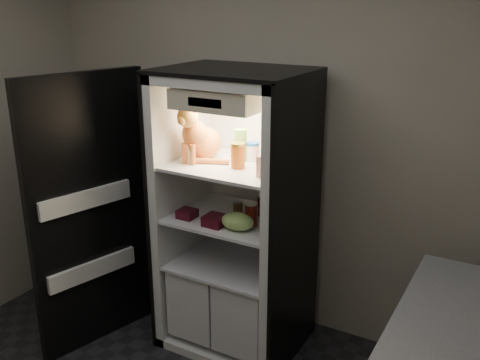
{
  "coord_description": "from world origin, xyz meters",
  "views": [
    {
      "loc": [
        1.63,
        -1.43,
        2.25
      ],
      "look_at": [
        0.06,
        1.32,
        1.19
      ],
      "focal_mm": 40.0,
      "sensor_mm": 36.0,
      "label": 1
    }
  ],
  "objects_px": {
    "soda_can_a": "(263,205)",
    "berry_box_right": "(215,220)",
    "tabby_cat": "(199,137)",
    "grape_bag": "(237,221)",
    "cream_carton": "(265,166)",
    "parmesan_shaker": "(241,145)",
    "refrigerator": "(238,233)",
    "pepper_jar": "(275,148)",
    "berry_box_left": "(187,214)",
    "mayo_tub": "(253,151)",
    "soda_can_c": "(251,214)",
    "condiment_jar": "(238,207)",
    "salsa_jar": "(238,155)",
    "soda_can_b": "(266,210)"
  },
  "relations": [
    {
      "from": "condiment_jar",
      "to": "berry_box_left",
      "type": "bearing_deg",
      "value": -137.65
    },
    {
      "from": "mayo_tub",
      "to": "grape_bag",
      "type": "bearing_deg",
      "value": -78.26
    },
    {
      "from": "tabby_cat",
      "to": "grape_bag",
      "type": "xyz_separation_m",
      "value": [
        0.36,
        -0.15,
        -0.45
      ]
    },
    {
      "from": "refrigerator",
      "to": "tabby_cat",
      "type": "distance_m",
      "value": 0.69
    },
    {
      "from": "salsa_jar",
      "to": "berry_box_right",
      "type": "xyz_separation_m",
      "value": [
        -0.09,
        -0.13,
        -0.4
      ]
    },
    {
      "from": "soda_can_a",
      "to": "grape_bag",
      "type": "relative_size",
      "value": 0.64
    },
    {
      "from": "condiment_jar",
      "to": "refrigerator",
      "type": "bearing_deg",
      "value": 127.37
    },
    {
      "from": "refrigerator",
      "to": "soda_can_c",
      "type": "distance_m",
      "value": 0.31
    },
    {
      "from": "soda_can_c",
      "to": "mayo_tub",
      "type": "bearing_deg",
      "value": 116.82
    },
    {
      "from": "tabby_cat",
      "to": "mayo_tub",
      "type": "bearing_deg",
      "value": 30.55
    },
    {
      "from": "cream_carton",
      "to": "soda_can_a",
      "type": "xyz_separation_m",
      "value": [
        -0.13,
        0.24,
        -0.35
      ]
    },
    {
      "from": "tabby_cat",
      "to": "salsa_jar",
      "type": "xyz_separation_m",
      "value": [
        0.3,
        -0.03,
        -0.07
      ]
    },
    {
      "from": "salsa_jar",
      "to": "grape_bag",
      "type": "bearing_deg",
      "value": -61.45
    },
    {
      "from": "cream_carton",
      "to": "grape_bag",
      "type": "relative_size",
      "value": 0.6
    },
    {
      "from": "condiment_jar",
      "to": "grape_bag",
      "type": "relative_size",
      "value": 0.41
    },
    {
      "from": "cream_carton",
      "to": "soda_can_a",
      "type": "relative_size",
      "value": 0.93
    },
    {
      "from": "soda_can_c",
      "to": "parmesan_shaker",
      "type": "bearing_deg",
      "value": 136.32
    },
    {
      "from": "grape_bag",
      "to": "berry_box_right",
      "type": "distance_m",
      "value": 0.15
    },
    {
      "from": "mayo_tub",
      "to": "grape_bag",
      "type": "relative_size",
      "value": 0.57
    },
    {
      "from": "pepper_jar",
      "to": "berry_box_left",
      "type": "bearing_deg",
      "value": -148.6
    },
    {
      "from": "berry_box_right",
      "to": "soda_can_b",
      "type": "bearing_deg",
      "value": 45.49
    },
    {
      "from": "mayo_tub",
      "to": "berry_box_right",
      "type": "xyz_separation_m",
      "value": [
        -0.09,
        -0.31,
        -0.38
      ]
    },
    {
      "from": "pepper_jar",
      "to": "salsa_jar",
      "type": "bearing_deg",
      "value": -133.64
    },
    {
      "from": "soda_can_a",
      "to": "soda_can_b",
      "type": "distance_m",
      "value": 0.08
    },
    {
      "from": "cream_carton",
      "to": "berry_box_left",
      "type": "height_order",
      "value": "cream_carton"
    },
    {
      "from": "parmesan_shaker",
      "to": "berry_box_left",
      "type": "xyz_separation_m",
      "value": [
        -0.24,
        -0.26,
        -0.43
      ]
    },
    {
      "from": "salsa_jar",
      "to": "soda_can_a",
      "type": "height_order",
      "value": "salsa_jar"
    },
    {
      "from": "berry_box_left",
      "to": "soda_can_c",
      "type": "bearing_deg",
      "value": 14.0
    },
    {
      "from": "refrigerator",
      "to": "condiment_jar",
      "type": "relative_size",
      "value": 22.1
    },
    {
      "from": "pepper_jar",
      "to": "parmesan_shaker",
      "type": "bearing_deg",
      "value": -172.59
    },
    {
      "from": "refrigerator",
      "to": "pepper_jar",
      "type": "distance_m",
      "value": 0.65
    },
    {
      "from": "cream_carton",
      "to": "berry_box_right",
      "type": "bearing_deg",
      "value": -169.48
    },
    {
      "from": "berry_box_right",
      "to": "parmesan_shaker",
      "type": "bearing_deg",
      "value": 84.85
    },
    {
      "from": "cream_carton",
      "to": "berry_box_left",
      "type": "distance_m",
      "value": 0.65
    },
    {
      "from": "refrigerator",
      "to": "soda_can_c",
      "type": "xyz_separation_m",
      "value": [
        0.17,
        -0.13,
        0.22
      ]
    },
    {
      "from": "berry_box_right",
      "to": "soda_can_c",
      "type": "bearing_deg",
      "value": 31.61
    },
    {
      "from": "soda_can_c",
      "to": "soda_can_b",
      "type": "bearing_deg",
      "value": 70.11
    },
    {
      "from": "tabby_cat",
      "to": "grape_bag",
      "type": "bearing_deg",
      "value": -18.54
    },
    {
      "from": "soda_can_b",
      "to": "soda_can_c",
      "type": "bearing_deg",
      "value": -109.89
    },
    {
      "from": "soda_can_c",
      "to": "grape_bag",
      "type": "xyz_separation_m",
      "value": [
        -0.04,
        -0.1,
        -0.02
      ]
    },
    {
      "from": "soda_can_a",
      "to": "berry_box_right",
      "type": "relative_size",
      "value": 1.05
    },
    {
      "from": "refrigerator",
      "to": "berry_box_left",
      "type": "height_order",
      "value": "refrigerator"
    },
    {
      "from": "soda_can_b",
      "to": "grape_bag",
      "type": "relative_size",
      "value": 0.64
    },
    {
      "from": "berry_box_left",
      "to": "mayo_tub",
      "type": "bearing_deg",
      "value": 43.82
    },
    {
      "from": "parmesan_shaker",
      "to": "berry_box_right",
      "type": "xyz_separation_m",
      "value": [
        -0.02,
        -0.27,
        -0.42
      ]
    },
    {
      "from": "soda_can_a",
      "to": "mayo_tub",
      "type": "bearing_deg",
      "value": 169.47
    },
    {
      "from": "mayo_tub",
      "to": "condiment_jar",
      "type": "xyz_separation_m",
      "value": [
        -0.07,
        -0.07,
        -0.37
      ]
    },
    {
      "from": "cream_carton",
      "to": "soda_can_c",
      "type": "relative_size",
      "value": 0.9
    },
    {
      "from": "pepper_jar",
      "to": "soda_can_c",
      "type": "relative_size",
      "value": 1.57
    },
    {
      "from": "mayo_tub",
      "to": "cream_carton",
      "type": "relative_size",
      "value": 0.96
    }
  ]
}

